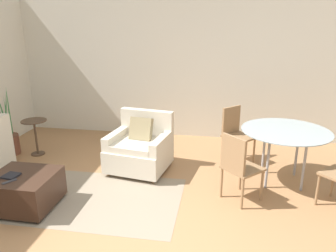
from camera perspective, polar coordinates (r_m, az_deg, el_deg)
wall_back at (r=6.39m, az=1.53°, el=10.26°), size 12.00×0.06×2.75m
area_rug at (r=4.57m, az=-15.02°, el=-11.82°), size 2.64×1.44×0.01m
armchair at (r=5.07m, az=-4.90°, el=-3.91°), size 0.99×0.95×0.88m
ottoman at (r=4.48m, az=-23.75°, el=-10.10°), size 0.76×0.71×0.43m
book_stack at (r=4.41m, az=-25.69°, el=-7.80°), size 0.19×0.19×0.02m
tv_remote_primary at (r=4.28m, az=-25.89°, el=-8.68°), size 0.12×0.16×0.01m
potted_plant at (r=6.30m, az=-26.27°, el=-2.12°), size 0.40×0.40×1.21m
side_table at (r=6.03m, az=-22.14°, el=-0.76°), size 0.42×0.42×0.62m
dining_table at (r=4.82m, az=19.76°, el=-1.58°), size 1.21×1.21×0.78m
dining_chair_near_left at (r=4.20m, az=12.13°, el=-6.47°), size 0.59×0.59×0.90m
dining_chair_far_left at (r=5.42m, az=11.61°, el=-0.81°), size 0.59×0.59×0.90m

